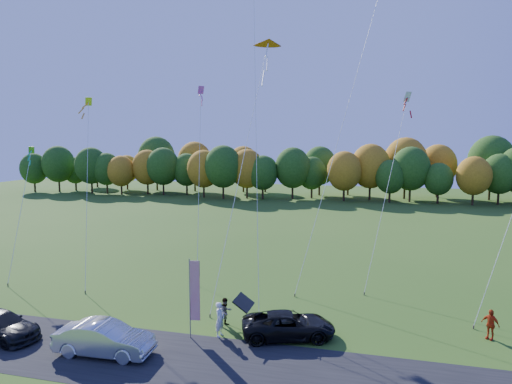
% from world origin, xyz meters
% --- Properties ---
extents(ground, '(160.00, 160.00, 0.00)m').
position_xyz_m(ground, '(0.00, 0.00, 0.00)').
color(ground, '#274D14').
extents(asphalt_strip, '(90.00, 6.00, 0.01)m').
position_xyz_m(asphalt_strip, '(0.00, -4.00, 0.01)').
color(asphalt_strip, black).
rests_on(asphalt_strip, ground).
extents(tree_line, '(116.00, 12.00, 10.00)m').
position_xyz_m(tree_line, '(0.00, 55.00, 0.00)').
color(tree_line, '#1E4711').
rests_on(tree_line, ground).
extents(black_suv, '(5.38, 3.63, 1.37)m').
position_xyz_m(black_suv, '(3.34, -0.06, 0.68)').
color(black_suv, black).
rests_on(black_suv, ground).
extents(silver_sedan, '(4.92, 1.91, 1.60)m').
position_xyz_m(silver_sedan, '(-5.01, -4.20, 0.80)').
color(silver_sedan, silver).
rests_on(silver_sedan, ground).
extents(dark_truck_a, '(5.06, 2.78, 1.39)m').
position_xyz_m(dark_truck_a, '(-11.45, -3.93, 0.70)').
color(dark_truck_a, black).
rests_on(dark_truck_a, ground).
extents(person_tailgate_a, '(0.55, 0.74, 1.86)m').
position_xyz_m(person_tailgate_a, '(-0.23, -0.81, 0.93)').
color(person_tailgate_a, white).
rests_on(person_tailgate_a, ground).
extents(person_tailgate_b, '(0.93, 0.98, 1.59)m').
position_xyz_m(person_tailgate_b, '(-0.37, 0.58, 0.80)').
color(person_tailgate_b, gray).
rests_on(person_tailgate_b, ground).
extents(person_east, '(0.99, 0.89, 1.62)m').
position_xyz_m(person_east, '(13.66, 2.40, 0.81)').
color(person_east, red).
rests_on(person_east, ground).
extents(feather_flag, '(0.56, 0.16, 4.29)m').
position_xyz_m(feather_flag, '(-1.48, -1.34, 2.63)').
color(feather_flag, '#999999').
rests_on(feather_flag, ground).
extents(kite_delta_blue, '(4.83, 12.10, 29.92)m').
position_xyz_m(kite_delta_blue, '(-0.62, 8.15, 14.55)').
color(kite_delta_blue, '#4C3F33').
rests_on(kite_delta_blue, ground).
extents(kite_parafoil_orange, '(8.91, 13.43, 31.55)m').
position_xyz_m(kite_parafoil_orange, '(6.11, 12.65, 15.55)').
color(kite_parafoil_orange, '#4C3F33').
rests_on(kite_parafoil_orange, ground).
extents(kite_delta_red, '(2.24, 11.19, 18.97)m').
position_xyz_m(kite_delta_red, '(-1.05, 6.90, 9.53)').
color(kite_delta_red, '#4C3F33').
rests_on(kite_delta_red, ground).
extents(kite_diamond_yellow, '(4.35, 7.37, 14.15)m').
position_xyz_m(kite_diamond_yellow, '(-13.23, 6.68, 6.85)').
color(kite_diamond_yellow, '#4C3F33').
rests_on(kite_diamond_yellow, ground).
extents(kite_diamond_green, '(3.03, 6.54, 10.14)m').
position_xyz_m(kite_diamond_green, '(-18.95, 6.30, 4.89)').
color(kite_diamond_green, '#4C3F33').
rests_on(kite_diamond_green, ground).
extents(kite_diamond_white, '(3.43, 7.64, 14.49)m').
position_xyz_m(kite_diamond_white, '(8.49, 11.21, 6.99)').
color(kite_diamond_white, '#4C3F33').
rests_on(kite_diamond_white, ground).
extents(kite_diamond_pink, '(3.08, 8.29, 15.32)m').
position_xyz_m(kite_diamond_pink, '(-5.84, 10.64, 7.44)').
color(kite_diamond_pink, '#4C3F33').
rests_on(kite_diamond_pink, ground).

